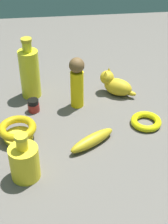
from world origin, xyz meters
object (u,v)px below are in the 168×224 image
object	(u,v)px
banana	(92,140)
bowl	(18,130)
cat_figurine	(115,84)
bangle	(146,121)
bottle_short	(24,161)
nail_polish_jar	(34,105)
person_figure_adult	(77,81)
bottle_tall	(30,72)

from	to	relation	value
banana	bowl	xyz separation A→B (m)	(-0.22, 0.06, 0.01)
cat_figurine	bangle	bearing A→B (deg)	-71.11
bottle_short	nail_polish_jar	world-z (taller)	bottle_short
banana	bowl	size ratio (longest dim) A/B	1.38
cat_figurine	bottle_short	bearing A→B (deg)	-129.80
bangle	nail_polish_jar	bearing A→B (deg)	162.03
nail_polish_jar	bowl	xyz separation A→B (m)	(-0.05, -0.14, 0.01)
bottle_short	person_figure_adult	distance (m)	0.37
banana	bangle	distance (m)	0.21
banana	nail_polish_jar	size ratio (longest dim) A/B	3.62
nail_polish_jar	person_figure_adult	world-z (taller)	person_figure_adult
bottle_tall	person_figure_adult	distance (m)	0.18
nail_polish_jar	bottle_tall	size ratio (longest dim) A/B	0.20
bowl	cat_figurine	bearing A→B (deg)	32.06
bowl	banana	bearing A→B (deg)	-15.02
cat_figurine	bottle_short	world-z (taller)	bottle_short
banana	nail_polish_jar	distance (m)	0.27
bottle_tall	person_figure_adult	bearing A→B (deg)	-27.91
bangle	bottle_tall	xyz separation A→B (m)	(-0.37, 0.22, 0.08)
cat_figurine	bottle_tall	xyz separation A→B (m)	(-0.31, 0.02, 0.06)
bottle_short	banana	bearing A→B (deg)	28.23
banana	bottle_short	bearing A→B (deg)	175.48
bottle_short	bottle_tall	distance (m)	0.41
cat_figurine	bowl	bearing A→B (deg)	-147.94
bangle	nail_polish_jar	world-z (taller)	nail_polish_jar
banana	person_figure_adult	distance (m)	0.23
cat_figurine	bowl	xyz separation A→B (m)	(-0.34, -0.22, -0.01)
bottle_tall	bangle	bearing A→B (deg)	-30.50
cat_figurine	bangle	xyz separation A→B (m)	(0.07, -0.19, -0.03)
bottle_short	bottle_tall	world-z (taller)	bottle_tall
person_figure_adult	bottle_tall	bearing A→B (deg)	152.09
nail_polish_jar	banana	bearing A→B (deg)	-48.59
banana	person_figure_adult	world-z (taller)	person_figure_adult
cat_figurine	banana	size ratio (longest dim) A/B	0.79
bowl	person_figure_adult	xyz separation A→B (m)	(0.20, 0.16, 0.07)
person_figure_adult	cat_figurine	bearing A→B (deg)	22.36
banana	person_figure_adult	size ratio (longest dim) A/B	0.87
bangle	bottle_tall	world-z (taller)	bottle_tall
bowl	bottle_tall	distance (m)	0.25
bottle_tall	bowl	bearing A→B (deg)	-99.30
cat_figurine	person_figure_adult	world-z (taller)	person_figure_adult
bangle	nail_polish_jar	size ratio (longest dim) A/B	2.26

